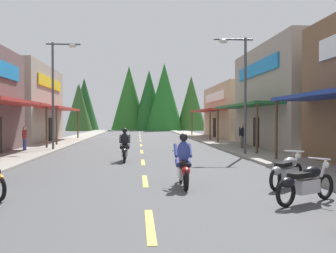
% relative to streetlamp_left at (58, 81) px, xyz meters
% --- Properties ---
extents(ground, '(10.24, 84.21, 0.10)m').
position_rel_streetlamp_left_xyz_m(ground, '(5.21, 2.22, -4.40)').
color(ground, '#4C4C4F').
extents(sidewalk_left, '(2.69, 84.21, 0.12)m').
position_rel_streetlamp_left_xyz_m(sidewalk_left, '(-1.25, 2.22, -4.29)').
color(sidewalk_left, gray).
rests_on(sidewalk_left, ground).
extents(sidewalk_right, '(2.69, 84.21, 0.12)m').
position_rel_streetlamp_left_xyz_m(sidewalk_right, '(11.68, 2.22, -4.29)').
color(sidewalk_right, gray).
rests_on(sidewalk_right, ground).
extents(centerline_dashes, '(0.16, 61.82, 0.01)m').
position_rel_streetlamp_left_xyz_m(centerline_dashes, '(5.21, 5.66, -4.34)').
color(centerline_dashes, '#E0C64C').
rests_on(centerline_dashes, ground).
extents(storefront_left_far, '(9.67, 11.77, 6.53)m').
position_rel_streetlamp_left_xyz_m(storefront_left_far, '(-6.50, 9.53, -1.09)').
color(storefront_left_far, gray).
rests_on(storefront_left_far, ground).
extents(storefront_right_middle, '(10.44, 12.02, 6.90)m').
position_rel_streetlamp_left_xyz_m(storefront_right_middle, '(17.32, 1.11, -0.90)').
color(storefront_right_middle, gray).
rests_on(storefront_right_middle, ground).
extents(storefront_right_far, '(10.26, 13.61, 5.52)m').
position_rel_streetlamp_left_xyz_m(storefront_right_far, '(17.22, 15.63, -1.59)').
color(storefront_right_far, tan).
rests_on(storefront_right_far, ground).
extents(streetlamp_left, '(2.12, 0.30, 6.76)m').
position_rel_streetlamp_left_xyz_m(streetlamp_left, '(0.00, 0.00, 0.00)').
color(streetlamp_left, '#474C51').
rests_on(streetlamp_left, ground).
extents(streetlamp_right, '(2.12, 0.30, 6.34)m').
position_rel_streetlamp_left_xyz_m(streetlamp_right, '(10.41, -4.26, -0.23)').
color(streetlamp_right, '#474C51').
rests_on(streetlamp_right, ground).
extents(motorcycle_parked_right_2, '(1.89, 1.18, 1.04)m').
position_rel_streetlamp_left_xyz_m(motorcycle_parked_right_2, '(8.91, -16.00, -3.86)').
color(motorcycle_parked_right_2, black).
rests_on(motorcycle_parked_right_2, ground).
extents(motorcycle_parked_right_3, '(1.59, 1.58, 1.04)m').
position_rel_streetlamp_left_xyz_m(motorcycle_parked_right_3, '(9.27, -13.87, -3.86)').
color(motorcycle_parked_right_3, black).
rests_on(motorcycle_parked_right_3, ground).
extents(rider_cruising_lead, '(0.60, 2.14, 1.57)m').
position_rel_streetlamp_left_xyz_m(rider_cruising_lead, '(6.31, -13.57, -3.69)').
color(rider_cruising_lead, black).
rests_on(rider_cruising_lead, ground).
extents(rider_cruising_trailing, '(0.60, 2.14, 1.57)m').
position_rel_streetlamp_left_xyz_m(rider_cruising_trailing, '(4.37, -6.48, -3.69)').
color(rider_cruising_trailing, black).
rests_on(rider_cruising_trailing, ground).
extents(pedestrian_browsing, '(0.51, 0.40, 1.69)m').
position_rel_streetlamp_left_xyz_m(pedestrian_browsing, '(11.71, -0.10, -3.37)').
color(pedestrian_browsing, '#726659').
rests_on(pedestrian_browsing, ground).
extents(pedestrian_waiting, '(0.28, 0.57, 1.56)m').
position_rel_streetlamp_left_xyz_m(pedestrian_waiting, '(-1.81, -0.85, -3.46)').
color(pedestrian_waiting, '#333F8C').
rests_on(pedestrian_waiting, ground).
extents(treeline_backdrop, '(25.46, 10.84, 11.84)m').
position_rel_streetlamp_left_xyz_m(treeline_backdrop, '(4.53, 45.55, 0.96)').
color(treeline_backdrop, '#2E5323').
rests_on(treeline_backdrop, ground).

